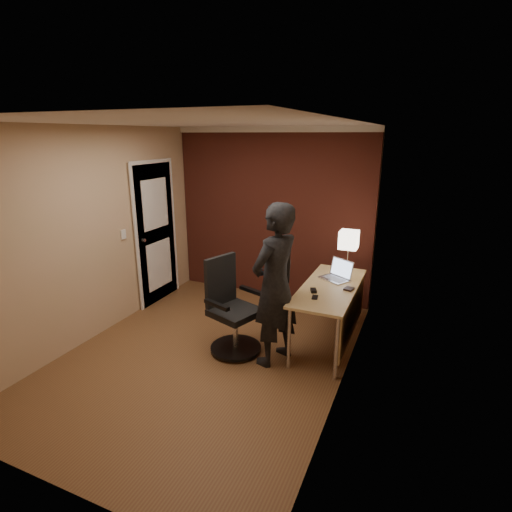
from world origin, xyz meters
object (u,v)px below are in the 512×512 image
phone (315,297)px  office_chair (231,311)px  laptop (338,274)px  wallet (349,289)px  mouse (313,290)px  desk_lamp (349,240)px  person (275,286)px  desk (336,297)px

phone → office_chair: 0.97m
laptop → wallet: (0.19, -0.31, -0.05)m
mouse → wallet: size_ratio=0.91×
wallet → office_chair: bearing=-155.8°
phone → wallet: wallet is taller
mouse → wallet: 0.41m
phone → laptop: bearing=72.6°
desk_lamp → person: 1.29m
laptop → person: bearing=-118.6°
phone → person: 0.45m
laptop → office_chair: 1.36m
desk → mouse: size_ratio=15.00×
desk → laptop: bearing=99.6°
phone → wallet: 0.47m
phone → wallet: (0.29, 0.37, 0.01)m
desk → desk_lamp: size_ratio=2.80×
desk_lamp → phone: bearing=-98.9°
person → office_chair: bearing=-73.0°
mouse → person: 0.49m
mouse → wallet: mouse is taller
desk_lamp → mouse: bearing=-104.6°
desk → phone: 0.44m
mouse → phone: bearing=-93.4°
phone → person: size_ratio=0.07×
desk_lamp → person: person is taller
desk → laptop: size_ratio=3.60×
wallet → person: size_ratio=0.06×
laptop → phone: size_ratio=3.62×
desk_lamp → mouse: 0.92m
desk_lamp → wallet: 0.72m
desk → person: person is taller
desk_lamp → mouse: (-0.21, -0.80, -0.40)m
mouse → wallet: (0.35, 0.22, -0.01)m
desk_lamp → phone: (-0.15, -0.95, -0.41)m
phone → wallet: size_ratio=1.05×
desk_lamp → mouse: size_ratio=5.35×
desk_lamp → phone: size_ratio=4.65×
desk → office_chair: size_ratio=1.40×
desk_lamp → wallet: bearing=-76.6°
wallet → laptop: bearing=122.2°
mouse → office_chair: office_chair is taller
laptop → phone: (-0.09, -0.68, -0.06)m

